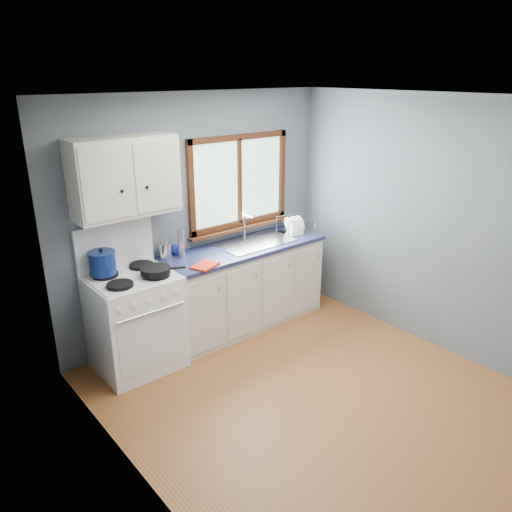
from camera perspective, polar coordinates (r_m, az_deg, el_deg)
floor at (r=4.56m, az=7.00°, el=-15.86°), size 3.20×3.60×0.02m
ceiling at (r=3.69m, az=8.74°, el=17.58°), size 3.20×3.60×0.02m
wall_back at (r=5.28m, az=-6.75°, el=4.58°), size 3.20×0.02×2.50m
wall_left at (r=3.07m, az=-13.44°, el=-7.96°), size 0.02×3.60×2.50m
wall_right at (r=5.20m, az=20.01°, el=3.22°), size 0.02×3.60×2.50m
gas_range at (r=4.85m, az=-13.65°, el=-6.98°), size 0.76×0.69×1.36m
base_cabinets at (r=5.51m, az=-1.48°, el=-3.87°), size 1.85×0.60×0.88m
countertop at (r=5.33m, az=-1.51°, el=0.93°), size 1.89×0.64×0.04m
sink at (r=5.45m, az=-0.03°, el=0.93°), size 0.84×0.46×0.44m
window at (r=5.49m, az=-1.91°, el=7.76°), size 1.36×0.10×1.03m
upper_cabinets at (r=4.59m, az=-14.75°, el=8.74°), size 0.95×0.35×0.70m
skillet at (r=4.59m, az=-11.39°, el=-1.61°), size 0.43×0.35×0.05m
stockpot at (r=4.67m, az=-17.16°, el=-0.72°), size 0.27×0.27×0.24m
utensil_crock at (r=5.03m, az=-10.27°, el=0.64°), size 0.16×0.16×0.40m
thermos at (r=5.02m, az=-8.55°, el=1.46°), size 0.07×0.07×0.29m
soap_bottle at (r=5.08m, az=-8.96°, el=1.38°), size 0.11×0.11×0.25m
dish_towel at (r=4.79m, az=-5.85°, el=-1.10°), size 0.30×0.26×0.02m
dish_rack at (r=5.78m, az=4.47°, el=3.19°), size 0.43×0.36×0.20m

